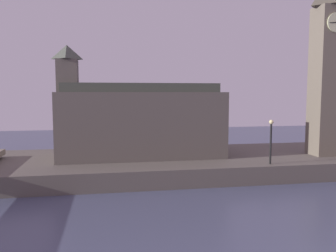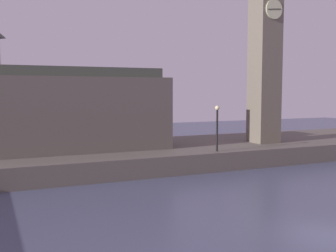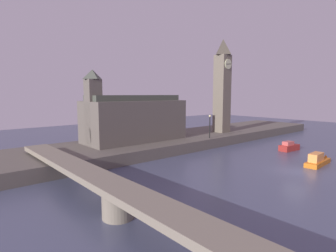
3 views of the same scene
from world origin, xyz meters
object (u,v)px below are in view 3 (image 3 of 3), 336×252
(parliament_hall, at_px, (133,119))
(streetlamp, at_px, (210,124))
(boat_dinghy_red, at_px, (290,147))
(boat_patrol_orange, at_px, (319,160))
(clock_tower, at_px, (222,85))

(parliament_hall, height_order, streetlamp, parliament_hall)
(parliament_hall, distance_m, boat_dinghy_red, 23.72)
(boat_patrol_orange, bearing_deg, streetlamp, 97.50)
(clock_tower, height_order, boat_dinghy_red, clock_tower)
(boat_patrol_orange, bearing_deg, parliament_hall, 120.37)
(clock_tower, distance_m, parliament_hall, 18.17)
(clock_tower, height_order, boat_patrol_orange, clock_tower)
(streetlamp, distance_m, boat_patrol_orange, 15.82)
(clock_tower, distance_m, boat_patrol_orange, 21.32)
(boat_patrol_orange, bearing_deg, clock_tower, 75.27)
(parliament_hall, distance_m, boat_patrol_orange, 24.85)
(streetlamp, height_order, boat_dinghy_red, streetlamp)
(clock_tower, bearing_deg, streetlamp, -155.34)
(parliament_hall, relative_size, boat_dinghy_red, 3.58)
(boat_patrol_orange, distance_m, boat_dinghy_red, 8.22)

